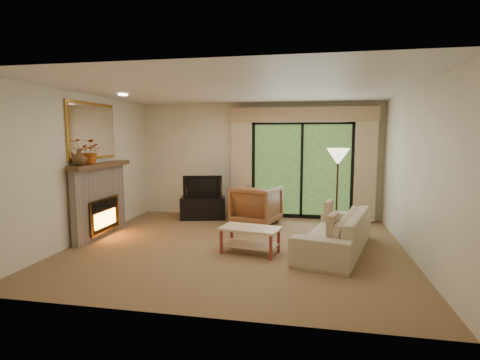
% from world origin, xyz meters
% --- Properties ---
extents(floor, '(5.50, 5.50, 0.00)m').
position_xyz_m(floor, '(0.00, 0.00, 0.00)').
color(floor, brown).
rests_on(floor, ground).
extents(ceiling, '(5.50, 5.50, 0.00)m').
position_xyz_m(ceiling, '(0.00, 0.00, 2.60)').
color(ceiling, silver).
rests_on(ceiling, ground).
extents(wall_back, '(5.00, 0.00, 5.00)m').
position_xyz_m(wall_back, '(0.00, 2.50, 1.30)').
color(wall_back, beige).
rests_on(wall_back, ground).
extents(wall_front, '(5.00, 0.00, 5.00)m').
position_xyz_m(wall_front, '(0.00, -2.50, 1.30)').
color(wall_front, beige).
rests_on(wall_front, ground).
extents(wall_left, '(0.00, 5.00, 5.00)m').
position_xyz_m(wall_left, '(-2.75, 0.00, 1.30)').
color(wall_left, beige).
rests_on(wall_left, ground).
extents(wall_right, '(0.00, 5.00, 5.00)m').
position_xyz_m(wall_right, '(2.75, 0.00, 1.30)').
color(wall_right, beige).
rests_on(wall_right, ground).
extents(fireplace, '(0.24, 1.70, 1.37)m').
position_xyz_m(fireplace, '(-2.63, 0.20, 0.69)').
color(fireplace, slate).
rests_on(fireplace, floor).
extents(mirror, '(0.07, 1.45, 1.02)m').
position_xyz_m(mirror, '(-2.71, 0.20, 1.95)').
color(mirror, '#BB8335').
rests_on(mirror, wall_left).
extents(sliding_door, '(2.26, 0.10, 2.16)m').
position_xyz_m(sliding_door, '(1.00, 2.45, 1.10)').
color(sliding_door, black).
rests_on(sliding_door, floor).
extents(curtain_left, '(0.45, 0.18, 2.35)m').
position_xyz_m(curtain_left, '(-0.35, 2.34, 1.20)').
color(curtain_left, tan).
rests_on(curtain_left, floor).
extents(curtain_right, '(0.45, 0.18, 2.35)m').
position_xyz_m(curtain_right, '(2.35, 2.34, 1.20)').
color(curtain_right, tan).
rests_on(curtain_right, floor).
extents(cornice, '(3.20, 0.24, 0.32)m').
position_xyz_m(cornice, '(1.00, 2.36, 2.32)').
color(cornice, tan).
rests_on(cornice, wall_back).
extents(media_console, '(1.07, 0.67, 0.50)m').
position_xyz_m(media_console, '(-1.17, 1.95, 0.25)').
color(media_console, black).
rests_on(media_console, floor).
extents(tv, '(0.86, 0.31, 0.50)m').
position_xyz_m(tv, '(-1.17, 1.95, 0.74)').
color(tv, black).
rests_on(tv, media_console).
extents(armchair, '(1.10, 1.12, 0.83)m').
position_xyz_m(armchair, '(0.09, 1.66, 0.41)').
color(armchair, brown).
rests_on(armchair, floor).
extents(sofa, '(1.40, 2.35, 0.64)m').
position_xyz_m(sofa, '(1.61, 0.06, 0.32)').
color(sofa, tan).
rests_on(sofa, floor).
extents(pillow_near, '(0.20, 0.41, 0.40)m').
position_xyz_m(pillow_near, '(1.53, -0.57, 0.55)').
color(pillow_near, brown).
rests_on(pillow_near, sofa).
extents(pillow_far, '(0.18, 0.37, 0.36)m').
position_xyz_m(pillow_far, '(1.53, 0.70, 0.54)').
color(pillow_far, brown).
rests_on(pillow_far, sofa).
extents(coffee_table, '(1.01, 0.68, 0.42)m').
position_xyz_m(coffee_table, '(0.28, -0.29, 0.21)').
color(coffee_table, '#DEB989').
rests_on(coffee_table, floor).
extents(floor_lamp, '(0.45, 0.45, 1.63)m').
position_xyz_m(floor_lamp, '(1.71, 1.32, 0.81)').
color(floor_lamp, '#FEF4C8').
rests_on(floor_lamp, floor).
extents(vase, '(0.30, 0.30, 0.28)m').
position_xyz_m(vase, '(-2.61, -0.39, 1.51)').
color(vase, '#4C321C').
rests_on(vase, fireplace).
extents(branches, '(0.43, 0.39, 0.44)m').
position_xyz_m(branches, '(-2.61, -0.05, 1.59)').
color(branches, '#B14C12').
rests_on(branches, fireplace).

